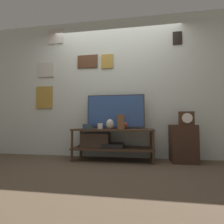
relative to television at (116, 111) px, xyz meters
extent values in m
plane|color=#4C3D2D|center=(-0.03, -0.40, -0.86)|extent=(12.00, 12.00, 0.00)
cube|color=beige|center=(-0.03, 0.19, 0.49)|extent=(6.40, 0.06, 2.70)
cube|color=black|center=(1.14, 0.15, 1.35)|extent=(0.16, 0.02, 0.24)
cube|color=#BCB299|center=(1.14, 0.14, 1.35)|extent=(0.12, 0.01, 0.20)
cube|color=olive|center=(-1.50, 0.15, 0.31)|extent=(0.35, 0.02, 0.45)
cube|color=slate|center=(-1.50, 0.14, 0.31)|extent=(0.32, 0.01, 0.42)
cube|color=olive|center=(-0.18, 0.15, 0.99)|extent=(0.23, 0.02, 0.28)
cube|color=beige|center=(-0.18, 0.14, 0.99)|extent=(0.20, 0.01, 0.24)
cube|color=#B7B2A8|center=(-1.47, 0.15, 0.88)|extent=(0.34, 0.02, 0.30)
cube|color=#BCB299|center=(-1.47, 0.14, 0.88)|extent=(0.31, 0.01, 0.26)
cube|color=#B7B2A8|center=(-1.28, 0.15, 1.58)|extent=(0.33, 0.02, 0.32)
cube|color=white|center=(-1.28, 0.14, 1.58)|extent=(0.29, 0.01, 0.28)
cube|color=#4C2D19|center=(-0.58, 0.15, 1.01)|extent=(0.41, 0.02, 0.26)
cube|color=#2D2D33|center=(-0.58, 0.14, 1.01)|extent=(0.37, 0.01, 0.22)
cube|color=#422D1E|center=(-0.03, -0.11, -0.33)|extent=(1.39, 0.50, 0.03)
cube|color=#422D1E|center=(-0.03, -0.11, -0.65)|extent=(1.39, 0.50, 0.03)
cylinder|color=#422D1E|center=(-0.69, -0.33, -0.59)|extent=(0.04, 0.04, 0.54)
cylinder|color=#422D1E|center=(0.64, -0.33, -0.59)|extent=(0.04, 0.04, 0.54)
cylinder|color=#422D1E|center=(-0.69, 0.11, -0.59)|extent=(0.04, 0.04, 0.54)
cylinder|color=#422D1E|center=(0.64, 0.11, -0.59)|extent=(0.04, 0.04, 0.54)
cube|color=black|center=(-0.03, -0.11, -0.60)|extent=(0.36, 0.35, 0.07)
cube|color=#47382D|center=(-0.34, -0.11, -0.52)|extent=(0.49, 0.28, 0.25)
cylinder|color=#333338|center=(-0.29, 0.00, -0.31)|extent=(0.05, 0.05, 0.02)
cylinder|color=#333338|center=(0.29, 0.00, -0.31)|extent=(0.05, 0.05, 0.02)
cube|color=#333338|center=(0.00, 0.00, 0.00)|extent=(1.04, 0.04, 0.59)
cube|color=#33518C|center=(0.00, -0.01, 0.00)|extent=(1.01, 0.01, 0.56)
cylinder|color=#2D4251|center=(-0.46, -0.20, -0.27)|extent=(0.18, 0.18, 0.08)
cylinder|color=brown|center=(0.14, -0.30, -0.20)|extent=(0.12, 0.12, 0.24)
ellipsoid|color=beige|center=(-0.07, -0.19, -0.23)|extent=(0.13, 0.11, 0.17)
sphere|color=brown|center=(0.18, -0.15, -0.25)|extent=(0.12, 0.12, 0.12)
cylinder|color=silver|center=(-0.24, -0.19, -0.27)|extent=(0.09, 0.09, 0.10)
cube|color=#382319|center=(1.14, -0.05, -0.55)|extent=(0.41, 0.39, 0.62)
cube|color=#422819|center=(1.20, -0.08, -0.13)|extent=(0.23, 0.10, 0.22)
cylinder|color=white|center=(1.20, -0.13, -0.13)|extent=(0.17, 0.01, 0.17)
camera|label=1|loc=(0.45, -3.14, -0.21)|focal=28.00mm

